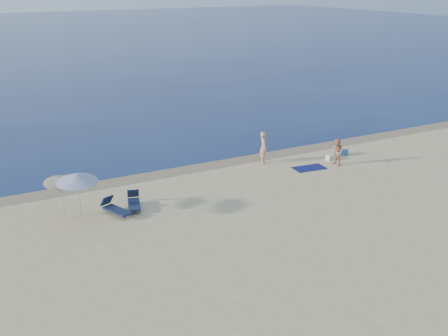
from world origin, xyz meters
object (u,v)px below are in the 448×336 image
object	(u,v)px
umbrella_near	(77,178)
person_left	(264,147)
person_right	(337,152)
blue_cooler	(344,152)

from	to	relation	value
umbrella_near	person_left	bearing A→B (deg)	29.18
person_right	blue_cooler	size ratio (longest dim) A/B	3.36
person_right	person_left	bearing A→B (deg)	-128.57
person_left	umbrella_near	size ratio (longest dim) A/B	0.80
person_right	umbrella_near	world-z (taller)	umbrella_near
umbrella_near	blue_cooler	bearing A→B (deg)	21.08
person_left	person_right	xyz separation A→B (m)	(3.60, -2.52, -0.17)
person_left	umbrella_near	xyz separation A→B (m)	(-12.09, -3.26, 1.17)
person_left	blue_cooler	size ratio (longest dim) A/B	4.05
person_left	umbrella_near	world-z (taller)	umbrella_near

